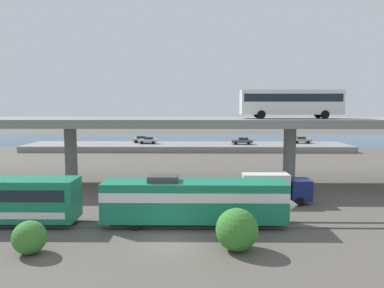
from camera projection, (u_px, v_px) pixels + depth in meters
name	position (u px, v px, depth m)	size (l,w,h in m)	color
ground_plane	(167.00, 243.00, 26.60)	(260.00, 260.00, 0.00)	#565149
rail_strip_near	(170.00, 227.00, 29.88)	(110.00, 0.12, 0.12)	#59544C
rail_strip_far	(172.00, 222.00, 31.27)	(110.00, 0.12, 0.12)	#59544C
train_locomotive	(203.00, 199.00, 30.31)	(15.93, 3.04, 4.18)	#197A56
highway_overpass	(180.00, 124.00, 45.69)	(96.00, 10.32, 8.22)	gray
transit_bus_on_overpass	(291.00, 101.00, 44.40)	(12.00, 2.68, 3.40)	silver
service_truck_west	(274.00, 187.00, 37.26)	(6.80, 2.46, 3.04)	navy
pier_parking_lot	(187.00, 147.00, 81.22)	(69.68, 11.39, 1.25)	gray
parked_car_0	(242.00, 141.00, 80.43)	(4.52, 1.97, 1.50)	#515459
parked_car_1	(148.00, 140.00, 81.62)	(4.01, 1.86, 1.50)	#B7B7BC
parked_car_2	(302.00, 140.00, 82.50)	(4.06, 1.84, 1.50)	#9E998C
parked_car_3	(142.00, 139.00, 83.81)	(4.19, 1.94, 1.50)	#9E998C
harbor_water	(189.00, 140.00, 104.15)	(140.00, 36.00, 0.01)	navy
shrub_left	(29.00, 237.00, 24.64)	(2.24, 2.24, 2.24)	#3B7A30
shrub_right	(237.00, 230.00, 25.19)	(2.91, 2.91, 2.91)	#367A2B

